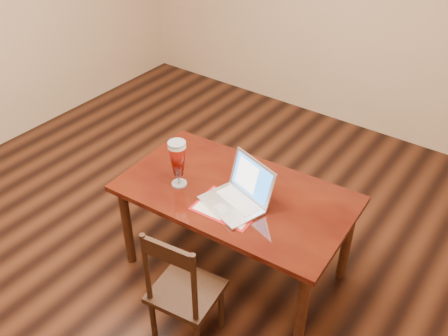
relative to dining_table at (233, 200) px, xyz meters
The scene contains 4 objects.
ground 0.80m from the dining_table, 163.00° to the right, with size 5.00×5.00×0.00m, color black.
room_shell 1.25m from the dining_table, 163.00° to the right, with size 4.51×5.01×2.71m.
dining_table is the anchor object (origin of this frame).
dining_chair 0.67m from the dining_table, 80.75° to the right, with size 0.42×0.40×0.87m.
Camera 1 is at (1.88, -1.86, 2.62)m, focal length 40.00 mm.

